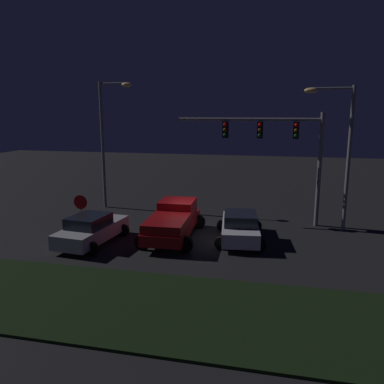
{
  "coord_description": "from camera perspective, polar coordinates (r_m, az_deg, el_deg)",
  "views": [
    {
      "loc": [
        4.38,
        -19.41,
        6.47
      ],
      "look_at": [
        -0.26,
        1.41,
        2.06
      ],
      "focal_mm": 35.93,
      "sensor_mm": 36.0,
      "label": 1
    }
  ],
  "objects": [
    {
      "name": "street_lamp_left",
      "position": [
        26.65,
        -12.37,
        8.89
      ],
      "size": [
        2.33,
        0.44,
        8.49
      ],
      "color": "slate",
      "rests_on": "ground_plane"
    },
    {
      "name": "ground_plane",
      "position": [
        20.92,
        -0.16,
        -6.33
      ],
      "size": [
        80.0,
        80.0,
        0.0
      ],
      "primitive_type": "plane",
      "color": "black"
    },
    {
      "name": "traffic_signal_gantry",
      "position": [
        22.68,
        12.44,
        7.44
      ],
      "size": [
        8.32,
        0.56,
        6.5
      ],
      "color": "slate",
      "rests_on": "ground_plane"
    },
    {
      "name": "car_sedan",
      "position": [
        19.96,
        -14.69,
        -5.39
      ],
      "size": [
        2.78,
        4.56,
        1.51
      ],
      "rotation": [
        0.0,
        0.0,
        1.47
      ],
      "color": "#B7B7BC",
      "rests_on": "ground_plane"
    },
    {
      "name": "street_lamp_right",
      "position": [
        22.28,
        21.05,
        7.11
      ],
      "size": [
        2.62,
        0.44,
        7.89
      ],
      "color": "slate",
      "rests_on": "ground_plane"
    },
    {
      "name": "stop_sign",
      "position": [
        21.16,
        -16.18,
        -2.2
      ],
      "size": [
        0.76,
        0.08,
        2.23
      ],
      "color": "slate",
      "rests_on": "ground_plane"
    },
    {
      "name": "car_sedan_far",
      "position": [
        19.93,
        7.14,
        -5.12
      ],
      "size": [
        2.82,
        4.58,
        1.51
      ],
      "rotation": [
        0.0,
        0.0,
        1.69
      ],
      "color": "silver",
      "rests_on": "ground_plane"
    },
    {
      "name": "pickup_truck",
      "position": [
        20.19,
        -2.77,
        -4.05
      ],
      "size": [
        3.02,
        5.48,
        1.8
      ],
      "rotation": [
        0.0,
        0.0,
        1.61
      ],
      "color": "maroon",
      "rests_on": "ground_plane"
    },
    {
      "name": "grass_median",
      "position": [
        13.73,
        -7.91,
        -16.31
      ],
      "size": [
        23.86,
        5.17,
        0.1
      ],
      "primitive_type": "cube",
      "color": "black",
      "rests_on": "ground_plane"
    }
  ]
}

